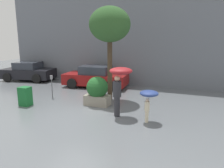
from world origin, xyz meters
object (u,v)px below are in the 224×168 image
parked_car_near (96,77)px  person_child (149,96)px  parked_car_far (29,72)px  street_tree (110,26)px  planter_box (97,91)px  parking_meter (52,82)px  person_adult (120,79)px  newspaper_box (25,96)px

parked_car_near → person_child: bearing=-141.4°
parked_car_far → street_tree: (7.60, -2.62, 3.10)m
street_tree → parked_car_far: bearing=161.0°
person_child → street_tree: 4.37m
planter_box → parking_meter: size_ratio=1.14×
person_child → street_tree: (-2.50, 2.35, 2.72)m
person_adult → person_child: bearing=-44.0°
parked_car_far → street_tree: 8.61m
planter_box → street_tree: size_ratio=0.30×
planter_box → street_tree: 3.24m
parked_car_near → newspaper_box: size_ratio=4.64×
person_child → newspaper_box: bearing=121.9°
street_tree → parked_car_near: bearing=128.7°
planter_box → person_adult: size_ratio=0.68×
parked_car_near → parked_car_far: bearing=83.7°
parking_meter → planter_box: bearing=-6.4°
planter_box → newspaper_box: (-3.15, -1.29, -0.26)m
parked_car_far → parking_meter: bearing=-137.0°
person_child → parked_car_near: (-4.44, 4.77, -0.39)m
person_adult → newspaper_box: 4.74m
planter_box → newspaper_box: planter_box is taller
parked_car_near → parking_meter: size_ratio=3.46×
person_child → newspaper_box: (-5.84, -0.07, -0.57)m
street_tree → person_child: bearing=-43.2°
parked_car_far → person_adult: bearing=-128.4°
parking_meter → newspaper_box: (-0.35, -1.60, -0.42)m
person_adult → newspaper_box: bearing=149.7°
person_adult → parked_car_far: person_adult is taller
planter_box → person_child: planter_box is taller
street_tree → newspaper_box: (-3.34, -2.42, -3.28)m
person_child → parking_meter: bearing=105.7°
parked_car_near → parked_car_far: same height
parked_car_near → newspaper_box: bearing=159.5°
person_adult → parked_car_near: (-3.20, 4.55, -0.91)m
parking_meter → newspaper_box: bearing=-102.3°
person_child → parked_car_near: 6.52m
planter_box → newspaper_box: bearing=-157.7°
planter_box → parked_car_near: (-1.75, 3.55, -0.08)m
parked_car_near → parking_meter: (-1.05, -3.24, 0.24)m
parked_car_far → parking_meter: parked_car_far is taller
person_adult → newspaper_box: size_ratio=2.24×
person_adult → parking_meter: size_ratio=1.67×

